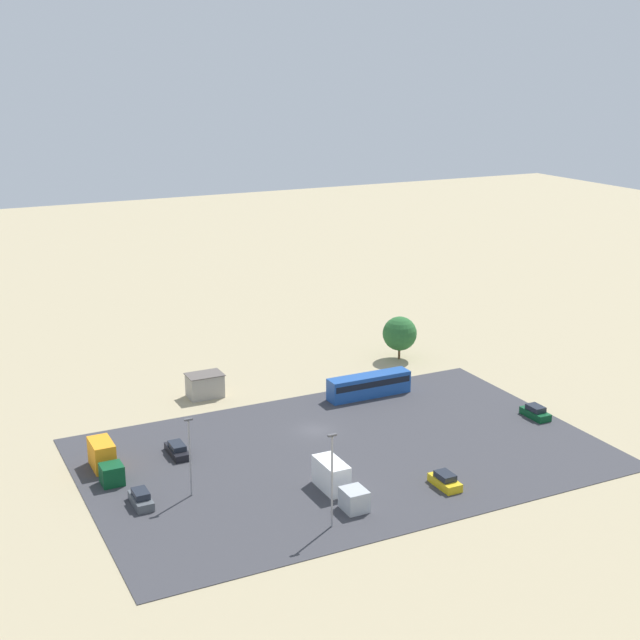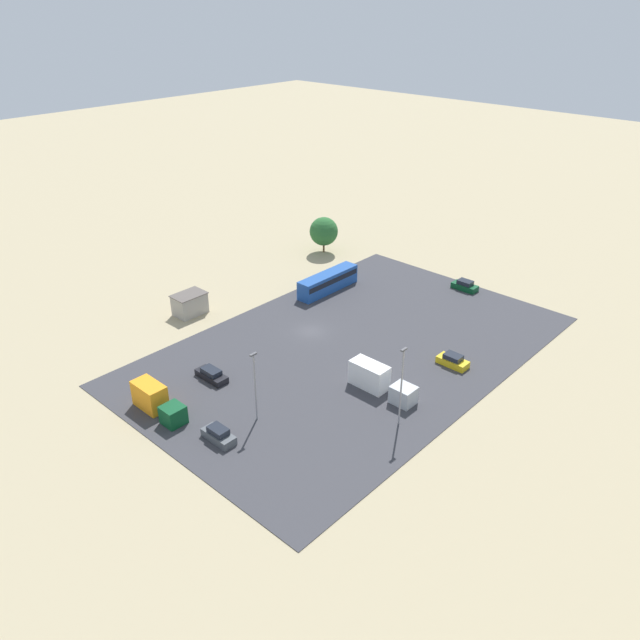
% 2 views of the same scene
% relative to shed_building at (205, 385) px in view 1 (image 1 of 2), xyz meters
% --- Properties ---
extents(ground_plane, '(400.00, 400.00, 0.00)m').
position_rel_shed_building_xyz_m(ground_plane, '(-8.32, 17.34, -1.64)').
color(ground_plane, tan).
extents(parking_lot_surface, '(59.55, 38.18, 0.08)m').
position_rel_shed_building_xyz_m(parking_lot_surface, '(-8.32, 24.93, -1.60)').
color(parking_lot_surface, '#38383D').
rests_on(parking_lot_surface, ground).
extents(shed_building, '(4.89, 3.44, 3.26)m').
position_rel_shed_building_xyz_m(shed_building, '(0.00, 0.00, 0.00)').
color(shed_building, '#9E998E').
rests_on(shed_building, ground).
extents(bus, '(11.88, 2.57, 3.05)m').
position_rel_shed_building_xyz_m(bus, '(-20.15, 9.92, 0.08)').
color(bus, '#1E4C9E').
rests_on(bus, ground).
extents(parked_car_0, '(1.76, 4.11, 1.63)m').
position_rel_shed_building_xyz_m(parked_car_0, '(16.34, 26.84, -0.88)').
color(parked_car_0, '#4C5156').
rests_on(parked_car_0, ground).
extents(parked_car_1, '(1.88, 4.10, 1.58)m').
position_rel_shed_building_xyz_m(parked_car_1, '(-14.19, 37.27, -0.90)').
color(parked_car_1, gold).
rests_on(parked_car_1, ground).
extents(parked_car_2, '(1.90, 4.19, 1.59)m').
position_rel_shed_building_xyz_m(parked_car_2, '(-35.64, 26.13, -0.90)').
color(parked_car_2, '#0C4723').
rests_on(parked_car_2, ground).
extents(parked_car_3, '(1.81, 4.65, 1.45)m').
position_rel_shed_building_xyz_m(parked_car_3, '(9.25, 16.70, -0.96)').
color(parked_car_3, black).
rests_on(parked_car_3, ground).
extents(parked_truck_0, '(2.37, 7.84, 3.20)m').
position_rel_shed_building_xyz_m(parked_truck_0, '(17.85, 17.48, -0.09)').
color(parked_truck_0, '#0C4723').
rests_on(parked_truck_0, ground).
extents(parked_truck_1, '(2.36, 8.99, 3.21)m').
position_rel_shed_building_xyz_m(parked_truck_1, '(-2.95, 33.76, -0.09)').
color(parked_truck_1, '#ADB2B7').
rests_on(parked_truck_1, ground).
extents(tree_near_shed, '(5.26, 5.26, 6.73)m').
position_rel_shed_building_xyz_m(tree_near_shed, '(-32.25, -2.06, 2.45)').
color(tree_near_shed, brown).
rests_on(tree_near_shed, ground).
extents(light_pole_lot_centre, '(0.90, 0.28, 8.72)m').
position_rel_shed_building_xyz_m(light_pole_lot_centre, '(10.97, 27.08, 3.23)').
color(light_pole_lot_centre, gray).
rests_on(light_pole_lot_centre, ground).
extents(light_pole_lot_edge, '(0.90, 0.28, 9.83)m').
position_rel_shed_building_xyz_m(light_pole_lot_edge, '(0.67, 39.51, 3.80)').
color(light_pole_lot_edge, gray).
rests_on(light_pole_lot_edge, ground).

